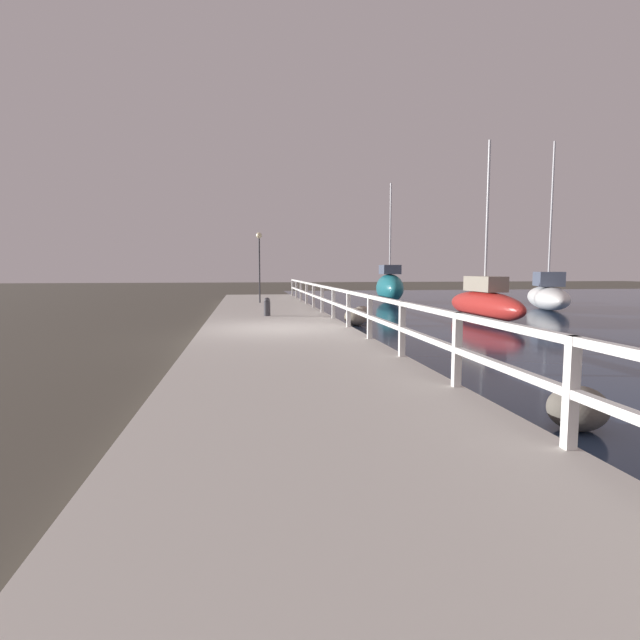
% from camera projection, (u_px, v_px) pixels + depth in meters
% --- Properties ---
extents(ground_plane, '(120.00, 120.00, 0.00)m').
position_uv_depth(ground_plane, '(278.00, 339.00, 13.13)').
color(ground_plane, '#4C473D').
extents(dock_walkway, '(3.99, 36.00, 0.30)m').
position_uv_depth(dock_walkway, '(278.00, 334.00, 13.12)').
color(dock_walkway, beige).
rests_on(dock_walkway, ground).
extents(railing, '(0.10, 32.50, 0.98)m').
position_uv_depth(railing, '(349.00, 302.00, 13.31)').
color(railing, white).
rests_on(railing, dock_walkway).
extents(boulder_downstream, '(0.77, 0.69, 0.58)m').
position_uv_depth(boulder_downstream, '(356.00, 317.00, 16.35)').
color(boulder_downstream, gray).
rests_on(boulder_downstream, ground).
extents(boulder_water_edge, '(0.69, 0.62, 0.51)m').
position_uv_depth(boulder_water_edge, '(578.00, 408.00, 5.68)').
color(boulder_water_edge, '#666056').
rests_on(boulder_water_edge, ground).
extents(boulder_far_strip, '(0.50, 0.45, 0.38)m').
position_uv_depth(boulder_far_strip, '(355.00, 315.00, 18.14)').
color(boulder_far_strip, '#666056').
rests_on(boulder_far_strip, ground).
extents(boulder_near_dock, '(0.67, 0.60, 0.50)m').
position_uv_depth(boulder_near_dock, '(362.00, 313.00, 18.42)').
color(boulder_near_dock, gray).
rests_on(boulder_near_dock, ground).
extents(mooring_bollard, '(0.21, 0.21, 0.61)m').
position_uv_depth(mooring_bollard, '(267.00, 307.00, 16.53)').
color(mooring_bollard, '#333338').
rests_on(mooring_bollard, dock_walkway).
extents(dock_lamp, '(0.27, 0.27, 3.23)m').
position_uv_depth(dock_lamp, '(259.00, 250.00, 22.92)').
color(dock_lamp, '#2D2D33').
rests_on(dock_lamp, dock_walkway).
extents(sailboat_white, '(3.49, 5.83, 7.53)m').
position_uv_depth(sailboat_white, '(548.00, 295.00, 22.90)').
color(sailboat_white, white).
rests_on(sailboat_white, water_surface).
extents(sailboat_red, '(1.11, 5.24, 6.36)m').
position_uv_depth(sailboat_red, '(484.00, 303.00, 18.04)').
color(sailboat_red, red).
rests_on(sailboat_red, water_surface).
extents(sailboat_teal, '(1.65, 3.73, 6.57)m').
position_uv_depth(sailboat_teal, '(390.00, 286.00, 27.96)').
color(sailboat_teal, '#1E707A').
rests_on(sailboat_teal, water_surface).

